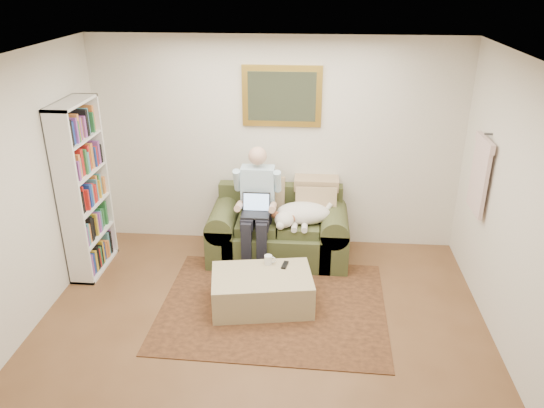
# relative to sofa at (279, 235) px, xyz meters

# --- Properties ---
(room_shell) EXTENTS (4.51, 5.00, 2.61)m
(room_shell) POSITION_rel_sofa_xyz_m (-0.07, -1.69, 1.01)
(room_shell) COLOR brown
(room_shell) RESTS_ON ground
(rug) EXTENTS (2.39, 1.93, 0.01)m
(rug) POSITION_rel_sofa_xyz_m (0.02, -1.07, -0.28)
(rug) COLOR black
(rug) RESTS_ON room_shell
(sofa) EXTENTS (1.67, 0.85, 1.00)m
(sofa) POSITION_rel_sofa_xyz_m (0.00, 0.00, 0.00)
(sofa) COLOR #484F2A
(sofa) RESTS_ON room_shell
(seated_man) EXTENTS (0.55, 0.78, 1.40)m
(seated_man) POSITION_rel_sofa_xyz_m (-0.25, -0.15, 0.41)
(seated_man) COLOR #8CC1D8
(seated_man) RESTS_ON sofa
(laptop) EXTENTS (0.32, 0.26, 0.23)m
(laptop) POSITION_rel_sofa_xyz_m (-0.25, -0.22, 0.45)
(laptop) COLOR black
(laptop) RESTS_ON seated_man
(sleeping_dog) EXTENTS (0.69, 0.43, 0.25)m
(sleeping_dog) POSITION_rel_sofa_xyz_m (0.30, -0.08, 0.35)
(sleeping_dog) COLOR white
(sleeping_dog) RESTS_ON sofa
(ottoman) EXTENTS (1.12, 0.82, 0.37)m
(ottoman) POSITION_rel_sofa_xyz_m (-0.10, -1.08, -0.10)
(ottoman) COLOR tan
(ottoman) RESTS_ON room_shell
(coffee_mug) EXTENTS (0.08, 0.08, 0.10)m
(coffee_mug) POSITION_rel_sofa_xyz_m (-0.05, -0.84, 0.14)
(coffee_mug) COLOR white
(coffee_mug) RESTS_ON ottoman
(tv_remote) EXTENTS (0.08, 0.16, 0.02)m
(tv_remote) POSITION_rel_sofa_xyz_m (0.13, -0.87, 0.10)
(tv_remote) COLOR black
(tv_remote) RESTS_ON ottoman
(bookshelf) EXTENTS (0.28, 0.80, 2.00)m
(bookshelf) POSITION_rel_sofa_xyz_m (-2.17, -0.44, 0.71)
(bookshelf) COLOR white
(bookshelf) RESTS_ON room_shell
(wall_mirror) EXTENTS (0.94, 0.04, 0.72)m
(wall_mirror) POSITION_rel_sofa_xyz_m (-0.00, 0.43, 1.61)
(wall_mirror) COLOR gold
(wall_mirror) RESTS_ON room_shell
(hanging_shirt) EXTENTS (0.06, 0.52, 0.90)m
(hanging_shirt) POSITION_rel_sofa_xyz_m (2.12, -0.44, 1.06)
(hanging_shirt) COLOR beige
(hanging_shirt) RESTS_ON room_shell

